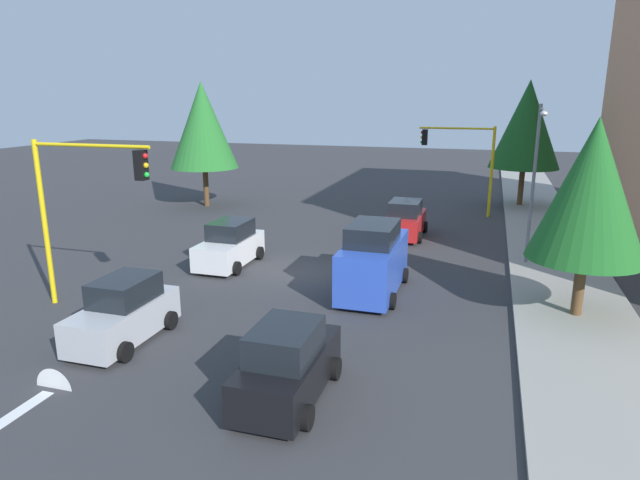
% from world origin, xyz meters
% --- Properties ---
extents(ground_plane, '(120.00, 120.00, 0.00)m').
position_xyz_m(ground_plane, '(0.00, 0.00, 0.00)').
color(ground_plane, '#353538').
extents(sidewalk_kerb, '(80.00, 4.00, 0.15)m').
position_xyz_m(sidewalk_kerb, '(-5.00, 10.50, 0.07)').
color(sidewalk_kerb, gray).
rests_on(sidewalk_kerb, ground).
extents(lane_arrow_near, '(2.40, 1.10, 1.10)m').
position_xyz_m(lane_arrow_near, '(11.51, -3.00, 0.01)').
color(lane_arrow_near, silver).
rests_on(lane_arrow_near, ground).
extents(traffic_signal_far_left, '(0.36, 4.59, 5.55)m').
position_xyz_m(traffic_signal_far_left, '(-14.00, 5.68, 3.93)').
color(traffic_signal_far_left, yellow).
rests_on(traffic_signal_far_left, ground).
extents(traffic_signal_near_right, '(0.36, 4.59, 5.89)m').
position_xyz_m(traffic_signal_near_right, '(6.00, -5.73, 4.16)').
color(traffic_signal_near_right, yellow).
rests_on(traffic_signal_near_right, ground).
extents(street_lamp_curbside, '(2.15, 0.28, 7.00)m').
position_xyz_m(street_lamp_curbside, '(-3.61, 9.20, 4.35)').
color(street_lamp_curbside, slate).
rests_on(street_lamp_curbside, ground).
extents(tree_roadside_far, '(4.57, 4.57, 8.37)m').
position_xyz_m(tree_roadside_far, '(-18.00, 9.50, 5.50)').
color(tree_roadside_far, brown).
rests_on(tree_roadside_far, ground).
extents(tree_opposite_side, '(4.51, 4.51, 8.25)m').
position_xyz_m(tree_opposite_side, '(-12.00, -11.00, 5.42)').
color(tree_opposite_side, brown).
rests_on(tree_opposite_side, ground).
extents(tree_roadside_near, '(3.69, 3.69, 6.72)m').
position_xyz_m(tree_roadside_near, '(2.00, 10.50, 4.40)').
color(tree_roadside_near, brown).
rests_on(tree_roadside_near, ground).
extents(delivery_van_blue, '(4.80, 2.22, 2.77)m').
position_xyz_m(delivery_van_blue, '(1.56, 3.40, 1.28)').
color(delivery_van_blue, blue).
rests_on(delivery_van_blue, ground).
extents(car_black, '(3.88, 1.97, 1.98)m').
position_xyz_m(car_black, '(9.64, 2.93, 0.90)').
color(car_black, black).
rests_on(car_black, ground).
extents(car_silver, '(3.82, 1.95, 1.98)m').
position_xyz_m(car_silver, '(7.97, -3.02, 0.90)').
color(car_silver, '#B2B5BA').
rests_on(car_silver, ground).
extents(car_white, '(3.95, 2.02, 1.98)m').
position_xyz_m(car_white, '(-0.11, -3.41, 0.90)').
color(car_white, white).
rests_on(car_white, ground).
extents(car_red, '(4.00, 2.08, 1.98)m').
position_xyz_m(car_red, '(-7.51, 3.26, 0.90)').
color(car_red, red).
rests_on(car_red, ground).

